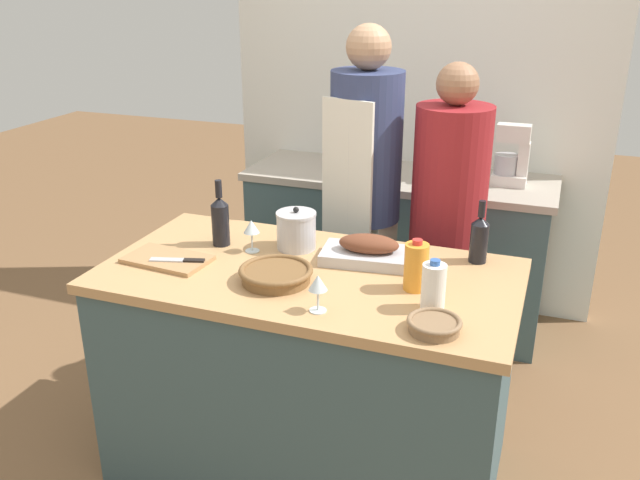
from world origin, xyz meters
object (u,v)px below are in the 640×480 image
object	(u,v)px
mixing_bowl	(434,325)
juice_jug	(416,267)
person_cook_guest	(447,220)
wine_glass_left	(318,284)
knife_chef	(179,260)
wicker_basket	(276,274)
roasting_pan	(369,251)
person_cook_aproned	(364,192)
condiment_bottle_tall	(343,148)
stand_mixer	(511,160)
milk_jug	(434,287)
wine_bottle_green	(220,220)
wine_bottle_dark	(479,238)
condiment_bottle_short	(442,166)
wine_glass_right	(251,228)
stock_pot	(296,230)
cutting_board	(167,259)
condiment_bottle_extra	(446,161)

from	to	relation	value
mixing_bowl	juice_jug	size ratio (longest dim) A/B	0.92
juice_jug	person_cook_guest	bearing A→B (deg)	91.89
wine_glass_left	knife_chef	xyz separation A→B (m)	(-0.63, 0.17, -0.08)
wicker_basket	wine_glass_left	bearing A→B (deg)	-36.18
roasting_pan	wicker_basket	size ratio (longest dim) A/B	1.40
person_cook_aproned	condiment_bottle_tall	bearing A→B (deg)	130.41
person_cook_aproned	stand_mixer	bearing A→B (deg)	62.18
juice_jug	knife_chef	bearing A→B (deg)	-173.20
milk_jug	wine_bottle_green	world-z (taller)	wine_bottle_green
wine_bottle_dark	stand_mixer	size ratio (longest dim) A/B	0.77
stand_mixer	condiment_bottle_short	world-z (taller)	stand_mixer
juice_jug	person_cook_guest	distance (m)	0.81
stand_mixer	condiment_bottle_tall	xyz separation A→B (m)	(-0.98, 0.14, -0.05)
roasting_pan	wine_bottle_green	size ratio (longest dim) A/B	1.38
mixing_bowl	milk_jug	bearing A→B (deg)	103.50
juice_jug	wine_glass_left	xyz separation A→B (m)	(-0.27, -0.28, 0.01)
mixing_bowl	person_cook_aproned	world-z (taller)	person_cook_aproned
wine_glass_right	stock_pot	bearing A→B (deg)	31.73
wine_bottle_green	wine_bottle_dark	distance (m)	1.04
person_cook_guest	condiment_bottle_short	bearing A→B (deg)	117.17
wicker_basket	wine_bottle_dark	distance (m)	0.80
mixing_bowl	wine_bottle_dark	bearing A→B (deg)	85.27
stock_pot	wine_bottle_dark	distance (m)	0.72
stock_pot	condiment_bottle_tall	distance (m)	1.41
cutting_board	wine_bottle_dark	xyz separation A→B (m)	(1.14, 0.42, 0.09)
milk_jug	condiment_bottle_extra	world-z (taller)	condiment_bottle_extra
juice_jug	condiment_bottle_short	world-z (taller)	juice_jug
juice_jug	mixing_bowl	bearing A→B (deg)	-66.03
wine_bottle_green	cutting_board	bearing A→B (deg)	-116.65
mixing_bowl	condiment_bottle_extra	size ratio (longest dim) A/B	0.82
stock_pot	wine_bottle_dark	world-z (taller)	wine_bottle_dark
knife_chef	condiment_bottle_extra	bearing A→B (deg)	64.58
condiment_bottle_short	person_cook_aproned	world-z (taller)	person_cook_aproned
person_cook_aproned	juice_jug	bearing A→B (deg)	-46.56
stock_pot	stand_mixer	xyz separation A→B (m)	(0.72, 1.24, 0.05)
wine_glass_right	wine_bottle_dark	bearing A→B (deg)	13.59
wine_bottle_dark	condiment_bottle_short	bearing A→B (deg)	108.10
milk_jug	condiment_bottle_extra	bearing A→B (deg)	98.97
knife_chef	condiment_bottle_extra	world-z (taller)	condiment_bottle_extra
knife_chef	condiment_bottle_extra	xyz separation A→B (m)	(0.74, 1.55, 0.07)
mixing_bowl	condiment_bottle_extra	world-z (taller)	condiment_bottle_extra
wine_glass_left	person_cook_aproned	bearing A→B (deg)	98.54
roasting_pan	milk_jug	bearing A→B (deg)	-44.62
milk_jug	mixing_bowl	bearing A→B (deg)	-76.50
juice_jug	wine_bottle_green	size ratio (longest dim) A/B	0.69
stand_mixer	person_cook_guest	xyz separation A→B (m)	(-0.21, -0.65, -0.14)
wicker_basket	knife_chef	xyz separation A→B (m)	(-0.41, 0.01, -0.01)
stock_pot	knife_chef	bearing A→B (deg)	-138.56
wine_glass_right	condiment_bottle_short	xyz separation A→B (m)	(0.53, 1.24, -0.02)
stock_pot	knife_chef	world-z (taller)	stock_pot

